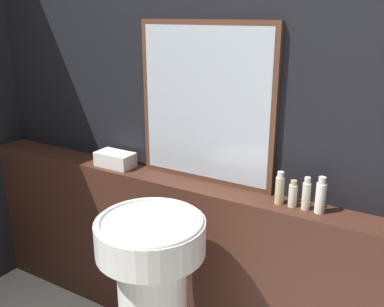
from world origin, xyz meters
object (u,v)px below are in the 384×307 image
at_px(body_wash_bottle, 321,196).
at_px(conditioner_bottle, 293,194).
at_px(pedestal_sink, 153,296).
at_px(lotion_bottle, 306,195).
at_px(shampoo_bottle, 280,189).
at_px(mirror, 206,105).
at_px(towel_stack, 115,159).

bearing_deg(body_wash_bottle, conditioner_bottle, 180.00).
bearing_deg(conditioner_bottle, pedestal_sink, -136.95).
relative_size(pedestal_sink, lotion_bottle, 6.14).
xyz_separation_m(shampoo_bottle, lotion_bottle, (0.12, 0.00, -0.00)).
bearing_deg(pedestal_sink, mirror, 92.38).
height_order(mirror, shampoo_bottle, mirror).
distance_m(mirror, towel_stack, 0.64).
bearing_deg(pedestal_sink, body_wash_bottle, 36.56).
bearing_deg(towel_stack, conditioner_bottle, 0.00).
distance_m(lotion_bottle, body_wash_bottle, 0.06).
bearing_deg(mirror, towel_stack, -172.30).
bearing_deg(shampoo_bottle, conditioner_bottle, 0.00).
distance_m(towel_stack, shampoo_bottle, 0.96).
xyz_separation_m(mirror, conditioner_bottle, (0.48, -0.07, -0.34)).
relative_size(mirror, lotion_bottle, 5.27).
bearing_deg(conditioner_bottle, shampoo_bottle, 180.00).
height_order(mirror, conditioner_bottle, mirror).
relative_size(mirror, body_wash_bottle, 4.83).
xyz_separation_m(mirror, body_wash_bottle, (0.60, -0.07, -0.32)).
relative_size(pedestal_sink, conditioner_bottle, 7.45).
distance_m(pedestal_sink, mirror, 0.92).
bearing_deg(towel_stack, pedestal_sink, -38.01).
distance_m(pedestal_sink, body_wash_bottle, 0.85).
height_order(mirror, lotion_bottle, mirror).
bearing_deg(mirror, body_wash_bottle, -6.79).
bearing_deg(towel_stack, lotion_bottle, 0.00).
relative_size(towel_stack, shampoo_bottle, 1.43).
bearing_deg(shampoo_bottle, lotion_bottle, 0.00).
relative_size(towel_stack, body_wash_bottle, 1.32).
bearing_deg(towel_stack, mirror, 7.70).
distance_m(towel_stack, lotion_bottle, 1.07).
height_order(conditioner_bottle, body_wash_bottle, body_wash_bottle).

